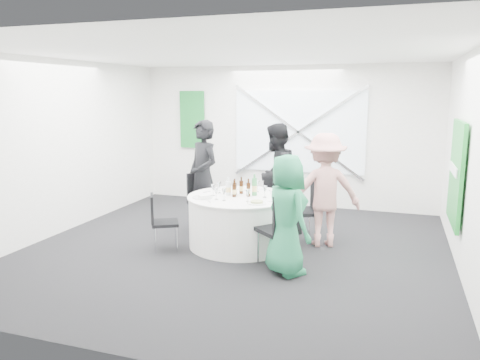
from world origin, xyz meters
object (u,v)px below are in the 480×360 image
(chair_back, at_px, (271,196))
(chair_front_right, at_px, (282,225))
(banquet_table, at_px, (240,221))
(person_woman_green, at_px, (287,215))
(chair_back_right, at_px, (308,205))
(chair_front_left, at_px, (160,218))
(person_man_back_left, at_px, (203,176))
(person_woman_pink, at_px, (324,190))
(chair_back_left, at_px, (202,196))
(person_man_back, at_px, (275,175))
(green_water_bottle, at_px, (254,187))
(clear_water_bottle, at_px, (228,188))

(chair_back, xyz_separation_m, chair_front_right, (0.64, -1.89, 0.07))
(banquet_table, bearing_deg, person_woman_green, -43.48)
(chair_back_right, distance_m, chair_front_left, 2.23)
(chair_back_right, height_order, chair_front_right, chair_front_right)
(person_man_back_left, relative_size, person_woman_green, 1.20)
(chair_back_right, bearing_deg, person_woman_pink, 47.21)
(chair_back_left, relative_size, person_woman_green, 0.62)
(chair_front_right, bearing_deg, person_man_back, -121.78)
(person_man_back_left, distance_m, person_woman_green, 2.25)
(chair_back_left, distance_m, person_woman_green, 2.34)
(banquet_table, distance_m, person_man_back_left, 1.14)
(banquet_table, xyz_separation_m, green_water_bottle, (0.19, 0.11, 0.51))
(person_woman_pink, xyz_separation_m, clear_water_bottle, (-1.37, -0.41, 0.02))
(chair_back, bearing_deg, person_man_back, 30.16)
(chair_front_right, xyz_separation_m, person_man_back_left, (-1.64, 1.28, 0.33))
(banquet_table, bearing_deg, chair_back_left, 144.66)
(person_man_back_left, bearing_deg, chair_front_left, -65.77)
(chair_front_left, height_order, clear_water_bottle, clear_water_bottle)
(chair_back_left, relative_size, green_water_bottle, 2.97)
(person_woman_green, bearing_deg, chair_back_left, 3.81)
(chair_back, height_order, chair_front_left, chair_back)
(banquet_table, relative_size, chair_back_right, 1.59)
(chair_front_right, bearing_deg, chair_back_left, -86.91)
(chair_back, relative_size, chair_back_left, 0.94)
(chair_back, distance_m, chair_front_right, 2.00)
(chair_back_right, height_order, clear_water_bottle, clear_water_bottle)
(chair_back, height_order, person_woman_pink, person_woman_pink)
(chair_front_left, height_order, green_water_bottle, green_water_bottle)
(chair_back_right, bearing_deg, banquet_table, -90.00)
(chair_back_right, xyz_separation_m, chair_front_left, (-1.96, -1.06, -0.10))
(chair_back_right, height_order, person_woman_green, person_woman_green)
(person_man_back, height_order, person_woman_green, person_man_back)
(person_man_back_left, bearing_deg, person_woman_green, -5.11)
(chair_back_left, bearing_deg, banquet_table, -90.00)
(banquet_table, bearing_deg, chair_back_right, 27.45)
(chair_back, xyz_separation_m, person_man_back_left, (-1.00, -0.61, 0.40))
(person_man_back_left, bearing_deg, chair_back_right, 31.51)
(banquet_table, distance_m, chair_back_right, 1.06)
(chair_back_left, bearing_deg, person_man_back_left, -101.84)
(chair_back, relative_size, chair_back_right, 0.91)
(chair_back, distance_m, person_man_back, 0.37)
(chair_back, height_order, green_water_bottle, green_water_bottle)
(person_woman_pink, bearing_deg, chair_back, -56.26)
(chair_front_left, bearing_deg, person_man_back, -64.65)
(chair_front_right, xyz_separation_m, person_woman_pink, (0.37, 1.13, 0.26))
(chair_back, distance_m, clear_water_bottle, 1.28)
(chair_back_right, relative_size, person_man_back, 0.56)
(person_man_back_left, height_order, person_woman_pink, person_man_back_left)
(chair_front_right, distance_m, person_man_back_left, 2.10)
(person_man_back_left, bearing_deg, person_man_back, 65.08)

